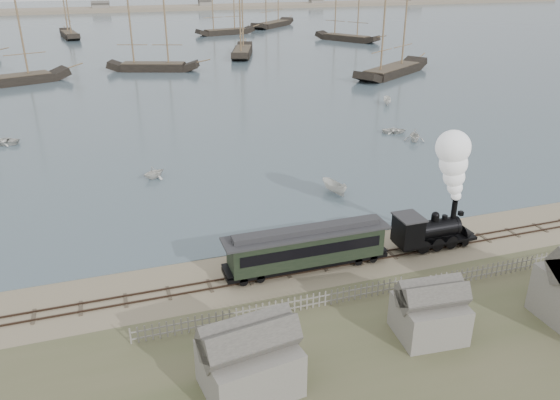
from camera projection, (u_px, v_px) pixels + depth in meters
name	position (u px, v px, depth m)	size (l,w,h in m)	color
ground	(325.00, 252.00, 44.66)	(600.00, 600.00, 0.00)	gray
harbor_water	(138.00, 29.00, 192.32)	(600.00, 336.00, 0.06)	#435660
rail_track	(335.00, 264.00, 42.90)	(120.00, 1.80, 0.16)	#37271E
picket_fence_west	(276.00, 315.00, 36.69)	(19.00, 0.10, 1.20)	slate
picket_fence_east	(514.00, 272.00, 41.77)	(15.00, 0.10, 1.20)	slate
shed_left	(250.00, 388.00, 30.46)	(5.00, 4.00, 4.10)	slate
shed_mid	(427.00, 335.00, 34.81)	(4.00, 3.50, 3.60)	slate
far_spit	(123.00, 11.00, 261.83)	(500.00, 20.00, 1.80)	gray
locomotive	(448.00, 197.00, 43.99)	(7.62, 2.85, 9.50)	black
passenger_coach	(307.00, 246.00, 41.41)	(12.90, 2.49, 3.13)	black
beached_dinghy	(249.00, 259.00, 42.94)	(3.41, 2.43, 0.71)	silver
rowboat_1	(154.00, 172.00, 59.48)	(2.66, 2.30, 1.40)	silver
rowboat_2	(334.00, 187.00, 55.71)	(3.31, 1.25, 1.28)	silver
rowboat_3	(394.00, 130.00, 75.43)	(3.36, 2.40, 0.70)	silver
rowboat_4	(415.00, 135.00, 71.73)	(3.06, 2.64, 1.61)	silver
rowboat_5	(387.00, 101.00, 90.34)	(3.11, 1.17, 1.20)	silver
rowboat_6	(2.00, 141.00, 70.67)	(4.23, 3.02, 0.88)	silver
schooner_2	(149.00, 23.00, 114.40)	(19.44, 4.49, 20.00)	black
schooner_3	(241.00, 14.00, 133.60)	(20.40, 4.71, 20.00)	black
schooner_4	(396.00, 25.00, 110.10)	(24.24, 5.59, 20.00)	black
schooner_5	(348.00, 6.00, 158.96)	(20.67, 4.77, 20.00)	black
schooner_7	(65.00, 4.00, 165.61)	(19.09, 4.40, 20.00)	black
schooner_8	(224.00, 2.00, 173.16)	(19.58, 4.52, 20.00)	black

